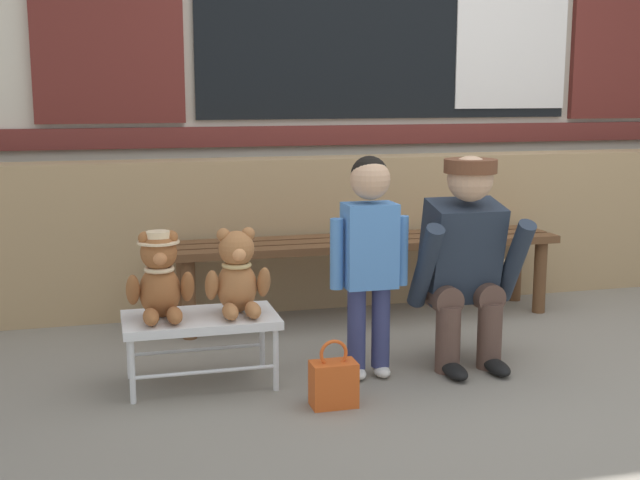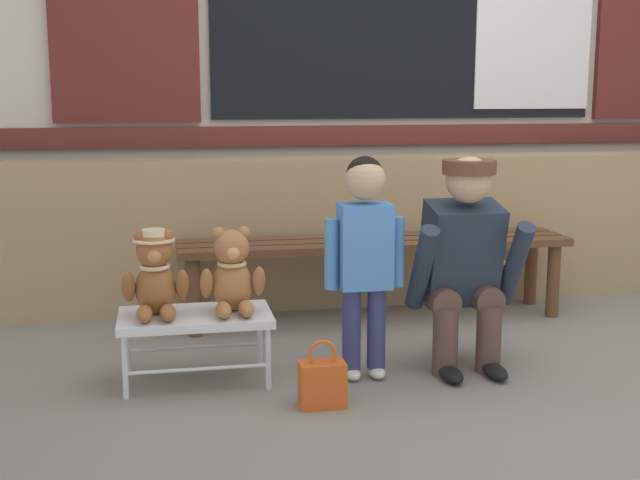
% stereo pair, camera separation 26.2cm
% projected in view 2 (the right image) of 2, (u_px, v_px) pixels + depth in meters
% --- Properties ---
extents(ground_plane, '(60.00, 60.00, 0.00)m').
position_uv_depth(ground_plane, '(523.00, 380.00, 3.59)').
color(ground_plane, gray).
extents(brick_low_wall, '(7.41, 0.25, 0.85)m').
position_uv_depth(brick_low_wall, '(424.00, 228.00, 4.89)').
color(brick_low_wall, tan).
rests_on(brick_low_wall, ground).
extents(shop_facade, '(7.56, 0.26, 3.32)m').
position_uv_depth(shop_facade, '(403.00, 17.00, 5.17)').
color(shop_facade, beige).
rests_on(shop_facade, ground).
extents(wooden_bench_long, '(2.10, 0.40, 0.44)m').
position_uv_depth(wooden_bench_long, '(375.00, 251.00, 4.47)').
color(wooden_bench_long, brown).
rests_on(wooden_bench_long, ground).
extents(small_display_bench, '(0.64, 0.36, 0.30)m').
position_uv_depth(small_display_bench, '(195.00, 321.00, 3.52)').
color(small_display_bench, silver).
rests_on(small_display_bench, ground).
extents(teddy_bear_with_hat, '(0.28, 0.27, 0.36)m').
position_uv_depth(teddy_bear_with_hat, '(155.00, 275.00, 3.46)').
color(teddy_bear_with_hat, '#93562D').
rests_on(teddy_bear_with_hat, small_display_bench).
extents(teddy_bear_plain, '(0.28, 0.26, 0.36)m').
position_uv_depth(teddy_bear_plain, '(232.00, 274.00, 3.52)').
color(teddy_bear_plain, '#A86B3D').
rests_on(teddy_bear_plain, small_display_bench).
extents(child_standing, '(0.35, 0.18, 0.96)m').
position_uv_depth(child_standing, '(365.00, 243.00, 3.52)').
color(child_standing, navy).
rests_on(child_standing, ground).
extents(adult_crouching, '(0.50, 0.49, 0.95)m').
position_uv_depth(adult_crouching, '(465.00, 262.00, 3.67)').
color(adult_crouching, brown).
rests_on(adult_crouching, ground).
extents(handbag_on_ground, '(0.18, 0.11, 0.27)m').
position_uv_depth(handbag_on_ground, '(322.00, 383.00, 3.28)').
color(handbag_on_ground, '#DB561E').
rests_on(handbag_on_ground, ground).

